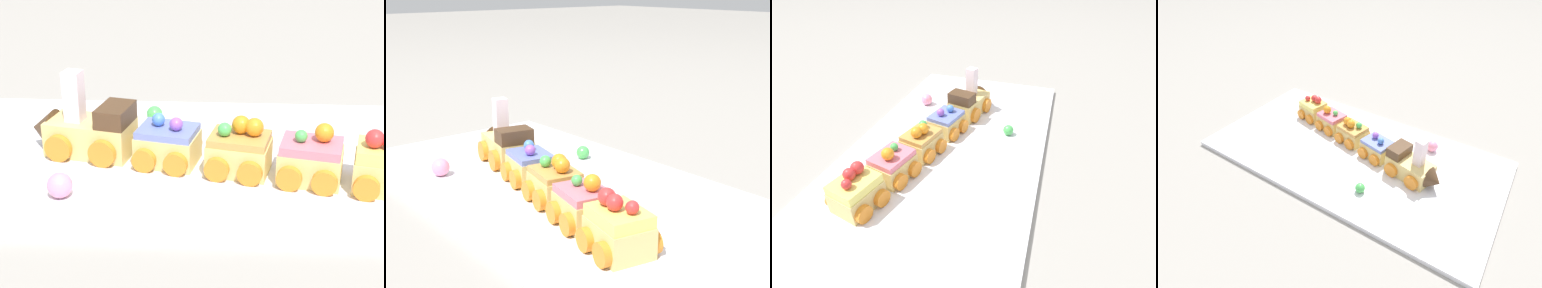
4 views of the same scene
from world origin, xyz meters
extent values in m
plane|color=gray|center=(0.00, 0.00, 0.00)|extent=(10.00, 10.00, 0.00)
cube|color=white|center=(0.00, 0.00, 0.01)|extent=(0.74, 0.38, 0.01)
cube|color=#E5C675|center=(0.16, 0.00, 0.03)|extent=(0.12, 0.08, 0.04)
cube|color=#4C331E|center=(0.13, 0.01, 0.07)|extent=(0.05, 0.06, 0.02)
cone|color=#4C331E|center=(0.22, -0.01, 0.04)|extent=(0.04, 0.06, 0.05)
cube|color=white|center=(0.18, 0.00, 0.07)|extent=(0.03, 0.03, 0.02)
cube|color=white|center=(0.18, 0.00, 0.09)|extent=(0.03, 0.03, 0.02)
cube|color=white|center=(0.18, 0.00, 0.11)|extent=(0.03, 0.03, 0.02)
cylinder|color=orange|center=(0.18, -0.04, 0.03)|extent=(0.04, 0.02, 0.03)
cylinder|color=orange|center=(0.20, 0.03, 0.03)|extent=(0.04, 0.02, 0.03)
cylinder|color=orange|center=(0.12, -0.03, 0.03)|extent=(0.04, 0.02, 0.03)
cylinder|color=orange|center=(0.14, 0.04, 0.03)|extent=(0.04, 0.02, 0.03)
cube|color=#E5C675|center=(0.06, 0.02, 0.03)|extent=(0.08, 0.07, 0.04)
cube|color=#6B7AC6|center=(0.06, 0.02, 0.05)|extent=(0.08, 0.07, 0.01)
sphere|color=#9956C6|center=(0.05, 0.03, 0.07)|extent=(0.02, 0.02, 0.02)
sphere|color=#4C84E0|center=(0.07, 0.02, 0.07)|extent=(0.02, 0.02, 0.02)
cylinder|color=orange|center=(0.07, -0.01, 0.03)|extent=(0.03, 0.02, 0.03)
cylinder|color=orange|center=(0.09, 0.05, 0.03)|extent=(0.03, 0.02, 0.03)
cylinder|color=orange|center=(0.03, -0.01, 0.03)|extent=(0.03, 0.02, 0.03)
cylinder|color=orange|center=(0.05, 0.06, 0.03)|extent=(0.03, 0.02, 0.03)
cube|color=#E5C675|center=(-0.03, 0.04, 0.03)|extent=(0.08, 0.07, 0.04)
cube|color=#CC9347|center=(-0.03, 0.04, 0.05)|extent=(0.08, 0.07, 0.01)
sphere|color=orange|center=(-0.04, 0.04, 0.07)|extent=(0.03, 0.03, 0.02)
sphere|color=orange|center=(-0.03, 0.04, 0.07)|extent=(0.03, 0.03, 0.02)
sphere|color=#4CBC56|center=(-0.01, 0.05, 0.07)|extent=(0.02, 0.02, 0.02)
cylinder|color=orange|center=(-0.01, 0.01, 0.03)|extent=(0.03, 0.02, 0.03)
cylinder|color=orange|center=(0.00, 0.07, 0.03)|extent=(0.03, 0.02, 0.03)
cylinder|color=orange|center=(-0.05, 0.01, 0.03)|extent=(0.03, 0.02, 0.03)
cylinder|color=orange|center=(-0.04, 0.08, 0.03)|extent=(0.03, 0.02, 0.03)
cube|color=#E5C675|center=(-0.11, 0.06, 0.03)|extent=(0.08, 0.07, 0.04)
cube|color=#E57084|center=(-0.11, 0.06, 0.05)|extent=(0.08, 0.07, 0.01)
sphere|color=orange|center=(-0.12, 0.06, 0.07)|extent=(0.03, 0.03, 0.02)
sphere|color=#4CBC56|center=(-0.10, 0.06, 0.07)|extent=(0.02, 0.02, 0.01)
cylinder|color=orange|center=(-0.10, 0.02, 0.03)|extent=(0.03, 0.02, 0.03)
cylinder|color=orange|center=(-0.08, 0.09, 0.03)|extent=(0.03, 0.02, 0.03)
cylinder|color=orange|center=(-0.13, 0.03, 0.03)|extent=(0.03, 0.02, 0.03)
cylinder|color=orange|center=(-0.12, 0.10, 0.03)|extent=(0.03, 0.02, 0.03)
cube|color=#E5C675|center=(-0.19, 0.08, 0.03)|extent=(0.08, 0.07, 0.04)
cube|color=#EFE066|center=(-0.19, 0.08, 0.06)|extent=(0.08, 0.07, 0.02)
sphere|color=red|center=(-0.21, 0.08, 0.07)|extent=(0.02, 0.02, 0.02)
sphere|color=red|center=(-0.19, 0.09, 0.07)|extent=(0.02, 0.02, 0.02)
sphere|color=red|center=(-0.17, 0.08, 0.08)|extent=(0.03, 0.03, 0.02)
cylinder|color=orange|center=(-0.18, 0.04, 0.03)|extent=(0.03, 0.02, 0.03)
cylinder|color=orange|center=(-0.16, 0.11, 0.03)|extent=(0.03, 0.02, 0.03)
cylinder|color=orange|center=(-0.22, 0.05, 0.03)|extent=(0.03, 0.02, 0.03)
cylinder|color=orange|center=(-0.20, 0.12, 0.03)|extent=(0.03, 0.02, 0.03)
sphere|color=pink|center=(0.17, 0.12, 0.03)|extent=(0.03, 0.03, 0.03)
sphere|color=#4CBC56|center=(0.09, -0.11, 0.02)|extent=(0.02, 0.02, 0.02)
camera|label=1|loc=(-0.01, 0.73, 0.35)|focal=60.00mm
camera|label=2|loc=(-0.58, 0.46, 0.30)|focal=50.00mm
camera|label=3|loc=(-0.47, -0.19, 0.37)|focal=28.00mm
camera|label=4|loc=(0.33, -0.51, 0.50)|focal=28.00mm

